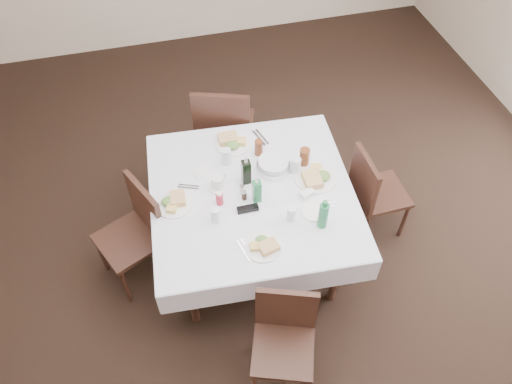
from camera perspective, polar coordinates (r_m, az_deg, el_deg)
ground_plane at (r=4.08m, az=1.57°, el=-8.90°), size 7.00×7.00×0.00m
room_shell at (r=2.77m, az=2.31°, el=9.91°), size 6.04×7.04×2.80m
dining_table at (r=3.63m, az=-0.45°, el=-0.72°), size 1.56×1.56×0.76m
chair_north at (r=4.35m, az=-3.70°, el=7.51°), size 0.60×0.60×1.00m
chair_south at (r=3.31m, az=3.26°, el=-15.80°), size 0.50×0.50×0.82m
chair_east at (r=4.06m, az=13.17°, el=0.29°), size 0.41×0.41×0.85m
chair_west at (r=3.79m, az=-13.43°, el=-4.03°), size 0.56×0.56×0.89m
meal_north at (r=3.89m, az=-2.74°, el=5.73°), size 0.29×0.29×0.06m
meal_south at (r=3.26m, az=0.88°, el=-6.16°), size 0.24×0.24×0.05m
meal_east at (r=3.65m, az=6.84°, el=1.67°), size 0.30×0.30×0.07m
meal_west at (r=3.53m, az=-9.35°, el=-1.18°), size 0.25×0.25×0.06m
side_plate_a at (r=3.72m, az=-6.25°, el=2.35°), size 0.14×0.14×0.01m
side_plate_b at (r=3.47m, az=6.63°, el=-2.26°), size 0.17×0.17×0.01m
water_n at (r=3.72m, az=-3.40°, el=4.08°), size 0.07×0.07×0.13m
water_s at (r=3.38m, az=4.07°, el=-2.50°), size 0.06×0.06×0.12m
water_e at (r=3.67m, az=4.60°, el=3.03°), size 0.07×0.07×0.13m
water_w at (r=3.38m, az=-4.63°, el=-2.62°), size 0.06×0.06×0.12m
iced_tea_a at (r=3.79m, az=0.31°, el=5.10°), size 0.06×0.06×0.13m
iced_tea_b at (r=3.71m, az=5.55°, el=3.97°), size 0.07×0.07×0.16m
bread_basket at (r=3.70m, az=1.99°, el=3.09°), size 0.25×0.25×0.08m
oil_cruet_dark at (r=3.56m, az=-1.14°, el=2.40°), size 0.06×0.06×0.26m
oil_cruet_green at (r=3.45m, az=0.09°, el=0.17°), size 0.06×0.06×0.23m
ketchup_bottle at (r=3.47m, az=-4.20°, el=-0.74°), size 0.05×0.05×0.11m
salt_shaker at (r=3.54m, az=-1.63°, el=0.27°), size 0.03×0.03×0.08m
pepper_shaker at (r=3.50m, az=-1.36°, el=-0.36°), size 0.04×0.04×0.08m
coffee_mug at (r=3.58m, az=-4.38°, el=1.07°), size 0.14×0.14×0.11m
sunglasses at (r=3.45m, az=-0.96°, el=-1.92°), size 0.15×0.05×0.03m
green_bottle at (r=3.33m, az=7.70°, el=-2.62°), size 0.07×0.07×0.25m
sugar_caddy at (r=3.54m, az=5.87°, el=-0.20°), size 0.11×0.09×0.05m
cutlery_n at (r=3.95m, az=0.53°, el=6.24°), size 0.10×0.20×0.01m
cutlery_s at (r=3.27m, az=-1.22°, el=-6.64°), size 0.09×0.19×0.01m
cutlery_e at (r=3.52m, az=7.63°, el=-1.43°), size 0.18×0.09×0.01m
cutlery_w at (r=3.63m, az=-7.73°, el=0.59°), size 0.16×0.09×0.01m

